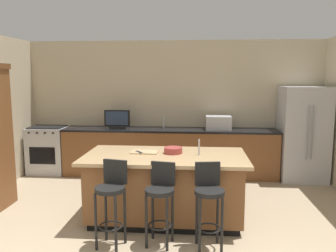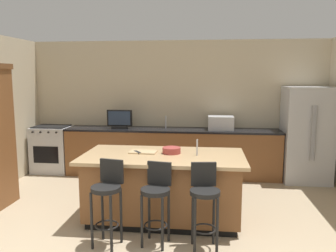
{
  "view_description": "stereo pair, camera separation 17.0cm",
  "coord_description": "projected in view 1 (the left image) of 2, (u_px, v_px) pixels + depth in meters",
  "views": [
    {
      "loc": [
        0.46,
        -2.71,
        1.95
      ],
      "look_at": [
        0.03,
        2.53,
        1.18
      ],
      "focal_mm": 36.65,
      "sensor_mm": 36.0,
      "label": 1
    },
    {
      "loc": [
        0.63,
        -2.69,
        1.95
      ],
      "look_at": [
        0.03,
        2.53,
        1.18
      ],
      "focal_mm": 36.65,
      "sensor_mm": 36.0,
      "label": 2
    }
  ],
  "objects": [
    {
      "name": "sink_faucet_island",
      "position": [
        199.0,
        147.0,
        4.53
      ],
      "size": [
        0.02,
        0.02,
        0.22
      ],
      "primitive_type": "cylinder",
      "color": "#B2B2B7",
      "rests_on": "kitchen_island"
    },
    {
      "name": "cutting_board",
      "position": [
        145.0,
        152.0,
        4.7
      ],
      "size": [
        0.38,
        0.25,
        0.02
      ],
      "primitive_type": "cube",
      "rotation": [
        0.0,
        0.0,
        -0.05
      ],
      "color": "tan",
      "rests_on": "kitchen_island"
    },
    {
      "name": "kitchen_island",
      "position": [
        165.0,
        187.0,
        4.65
      ],
      "size": [
        2.16,
        1.12,
        0.91
      ],
      "color": "black",
      "rests_on": "ground_plane"
    },
    {
      "name": "microwave",
      "position": [
        218.0,
        123.0,
        6.58
      ],
      "size": [
        0.48,
        0.36,
        0.26
      ],
      "primitive_type": "cube",
      "color": "#B7BABF",
      "rests_on": "counter_back"
    },
    {
      "name": "fruit_bowl",
      "position": [
        173.0,
        150.0,
        4.66
      ],
      "size": [
        0.25,
        0.25,
        0.08
      ],
      "primitive_type": "cylinder",
      "color": "#993833",
      "rests_on": "kitchen_island"
    },
    {
      "name": "wall_back",
      "position": [
        173.0,
        107.0,
        6.99
      ],
      "size": [
        6.37,
        0.12,
        2.65
      ],
      "primitive_type": "cube",
      "color": "beige",
      "rests_on": "ground_plane"
    },
    {
      "name": "counter_back",
      "position": [
        170.0,
        152.0,
        6.75
      ],
      "size": [
        4.17,
        0.62,
        0.93
      ],
      "color": "brown",
      "rests_on": "ground_plane"
    },
    {
      "name": "bar_stool_left",
      "position": [
        111.0,
        196.0,
        3.9
      ],
      "size": [
        0.35,
        0.36,
        0.99
      ],
      "rotation": [
        0.0,
        0.0,
        -0.21
      ],
      "color": "black",
      "rests_on": "ground_plane"
    },
    {
      "name": "refrigerator",
      "position": [
        303.0,
        134.0,
        6.42
      ],
      "size": [
        0.83,
        0.78,
        1.76
      ],
      "color": "#B7BABF",
      "rests_on": "ground_plane"
    },
    {
      "name": "tv_remote",
      "position": [
        139.0,
        153.0,
        4.67
      ],
      "size": [
        0.14,
        0.16,
        0.02
      ],
      "primitive_type": "cube",
      "rotation": [
        0.0,
        0.0,
        0.62
      ],
      "color": "black",
      "rests_on": "kitchen_island"
    },
    {
      "name": "tv_monitor",
      "position": [
        117.0,
        120.0,
        6.69
      ],
      "size": [
        0.5,
        0.16,
        0.37
      ],
      "color": "black",
      "rests_on": "counter_back"
    },
    {
      "name": "bar_stool_right",
      "position": [
        209.0,
        198.0,
        3.86
      ],
      "size": [
        0.34,
        0.36,
        0.98
      ],
      "rotation": [
        0.0,
        0.0,
        0.14
      ],
      "color": "black",
      "rests_on": "ground_plane"
    },
    {
      "name": "sink_faucet_back",
      "position": [
        163.0,
        122.0,
        6.77
      ],
      "size": [
        0.02,
        0.02,
        0.24
      ],
      "primitive_type": "cylinder",
      "color": "#B2B2B7",
      "rests_on": "counter_back"
    },
    {
      "name": "range_oven",
      "position": [
        49.0,
        150.0,
        6.94
      ],
      "size": [
        0.73,
        0.63,
        0.95
      ],
      "color": "#B7BABF",
      "rests_on": "ground_plane"
    },
    {
      "name": "bar_stool_center",
      "position": [
        160.0,
        197.0,
        3.96
      ],
      "size": [
        0.34,
        0.36,
        0.95
      ],
      "rotation": [
        0.0,
        0.0,
        -0.18
      ],
      "color": "black",
      "rests_on": "ground_plane"
    }
  ]
}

